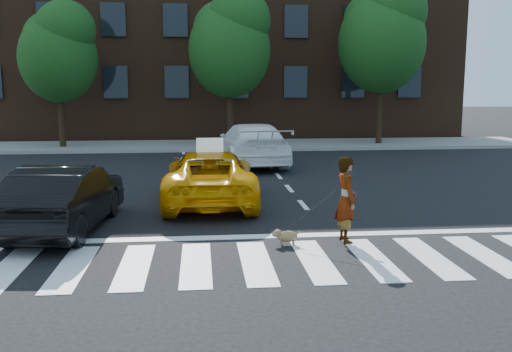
# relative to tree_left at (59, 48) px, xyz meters

# --- Properties ---
(ground) EXTENTS (120.00, 120.00, 0.00)m
(ground) POSITION_rel_tree_left_xyz_m (6.97, -17.00, -4.44)
(ground) COLOR black
(ground) RESTS_ON ground
(crosswalk) EXTENTS (13.00, 2.40, 0.01)m
(crosswalk) POSITION_rel_tree_left_xyz_m (6.97, -17.00, -4.43)
(crosswalk) COLOR silver
(crosswalk) RESTS_ON ground
(stop_line) EXTENTS (12.00, 0.30, 0.01)m
(stop_line) POSITION_rel_tree_left_xyz_m (6.97, -15.40, -4.43)
(stop_line) COLOR silver
(stop_line) RESTS_ON ground
(sidewalk_far) EXTENTS (30.00, 4.00, 0.15)m
(sidewalk_far) POSITION_rel_tree_left_xyz_m (6.97, 0.50, -4.37)
(sidewalk_far) COLOR slate
(sidewalk_far) RESTS_ON ground
(building) EXTENTS (26.00, 10.00, 12.00)m
(building) POSITION_rel_tree_left_xyz_m (6.97, 8.00, 1.56)
(building) COLOR #412617
(building) RESTS_ON ground
(tree_left) EXTENTS (3.39, 3.38, 6.50)m
(tree_left) POSITION_rel_tree_left_xyz_m (0.00, 0.00, 0.00)
(tree_left) COLOR black
(tree_left) RESTS_ON ground
(tree_mid) EXTENTS (3.69, 3.69, 7.10)m
(tree_mid) POSITION_rel_tree_left_xyz_m (7.50, -0.00, 0.41)
(tree_mid) COLOR black
(tree_mid) RESTS_ON ground
(tree_right) EXTENTS (4.00, 4.00, 7.70)m
(tree_right) POSITION_rel_tree_left_xyz_m (14.50, -0.00, 0.82)
(tree_right) COLOR black
(tree_right) RESTS_ON ground
(taxi) EXTENTS (2.25, 4.75, 1.31)m
(taxi) POSITION_rel_tree_left_xyz_m (6.30, -12.06, -3.78)
(taxi) COLOR orange
(taxi) RESTS_ON ground
(black_sedan) EXTENTS (1.83, 4.25, 1.36)m
(black_sedan) POSITION_rel_tree_left_xyz_m (3.33, -14.50, -3.76)
(black_sedan) COLOR black
(black_sedan) RESTS_ON ground
(white_suv) EXTENTS (2.66, 5.43, 1.52)m
(white_suv) POSITION_rel_tree_left_xyz_m (7.92, -5.52, -3.68)
(white_suv) COLOR white
(white_suv) RESTS_ON ground
(woman) EXTENTS (0.43, 0.62, 1.62)m
(woman) POSITION_rel_tree_left_xyz_m (8.77, -15.90, -3.63)
(woman) COLOR #999999
(woman) RESTS_ON ground
(dog) EXTENTS (0.52, 0.23, 0.30)m
(dog) POSITION_rel_tree_left_xyz_m (7.61, -16.01, -4.27)
(dog) COLOR olive
(dog) RESTS_ON ground
(taxi_sign) EXTENTS (0.65, 0.29, 0.32)m
(taxi_sign) POSITION_rel_tree_left_xyz_m (6.30, -12.26, -2.97)
(taxi_sign) COLOR white
(taxi_sign) RESTS_ON taxi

